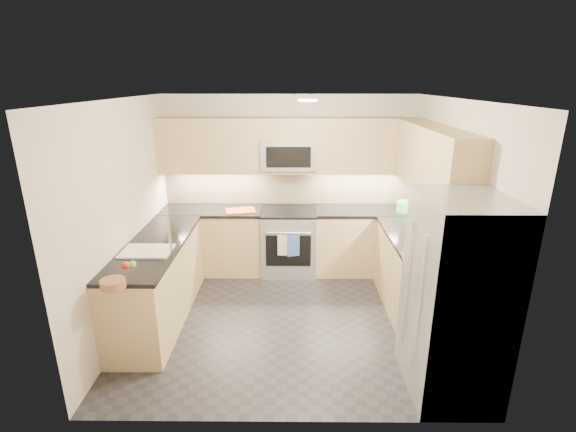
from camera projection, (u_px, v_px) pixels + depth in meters
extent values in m
cube|color=#242429|center=(288.00, 317.00, 4.96)|extent=(3.60, 3.20, 0.00)
cube|color=beige|center=(288.00, 99.00, 4.18)|extent=(3.60, 3.20, 0.02)
cube|color=beige|center=(289.00, 183.00, 6.09)|extent=(3.60, 0.02, 2.50)
cube|color=beige|center=(286.00, 286.00, 3.05)|extent=(3.60, 0.02, 2.50)
cube|color=beige|center=(124.00, 217.00, 4.58)|extent=(0.02, 3.20, 2.50)
cube|color=beige|center=(452.00, 218.00, 4.56)|extent=(0.02, 3.20, 2.50)
cube|color=tan|center=(214.00, 241.00, 6.06)|extent=(1.42, 0.60, 0.90)
cube|color=tan|center=(363.00, 242.00, 6.05)|extent=(1.42, 0.60, 0.90)
cube|color=tan|center=(414.00, 277.00, 4.95)|extent=(0.60, 1.70, 0.90)
cube|color=tan|center=(159.00, 282.00, 4.83)|extent=(0.60, 2.00, 0.90)
cube|color=black|center=(212.00, 210.00, 5.92)|extent=(1.42, 0.63, 0.04)
cube|color=black|center=(365.00, 211.00, 5.90)|extent=(1.42, 0.63, 0.04)
cube|color=black|center=(418.00, 241.00, 4.80)|extent=(0.63, 1.70, 0.04)
cube|color=black|center=(155.00, 245.00, 4.68)|extent=(0.63, 2.00, 0.04)
cube|color=tan|center=(289.00, 145.00, 5.74)|extent=(3.60, 0.35, 0.75)
cube|color=tan|center=(434.00, 161.00, 4.64)|extent=(0.35, 1.95, 0.75)
cube|color=#C7B38F|center=(289.00, 187.00, 6.10)|extent=(3.60, 0.01, 0.51)
cube|color=#C7B38F|center=(437.00, 210.00, 5.00)|extent=(0.01, 2.30, 0.51)
cube|color=#A8ACB0|center=(288.00, 242.00, 6.03)|extent=(0.76, 0.65, 0.91)
cube|color=black|center=(288.00, 211.00, 5.89)|extent=(0.76, 0.65, 0.03)
cube|color=black|center=(288.00, 251.00, 5.72)|extent=(0.62, 0.02, 0.45)
cylinder|color=#B2B5BA|center=(288.00, 233.00, 5.61)|extent=(0.60, 0.02, 0.02)
cube|color=#9CA0A4|center=(289.00, 155.00, 5.76)|extent=(0.76, 0.40, 0.40)
cube|color=black|center=(288.00, 157.00, 5.56)|extent=(0.60, 0.01, 0.28)
cube|color=#A8ABB0|center=(455.00, 298.00, 3.58)|extent=(0.70, 0.90, 1.80)
cylinder|color=#B2B5BA|center=(419.00, 304.00, 3.39)|extent=(0.02, 0.02, 1.20)
cylinder|color=#B2B5BA|center=(407.00, 283.00, 3.73)|extent=(0.02, 0.02, 1.20)
cube|color=white|center=(148.00, 257.00, 4.46)|extent=(0.52, 0.38, 0.16)
cylinder|color=silver|center=(170.00, 240.00, 4.39)|extent=(0.03, 0.03, 0.28)
cylinder|color=#4DB452|center=(406.00, 207.00, 5.78)|extent=(0.33, 0.33, 0.14)
cube|color=#EA4016|center=(241.00, 211.00, 5.82)|extent=(0.45, 0.36, 0.01)
cylinder|color=#926244|center=(113.00, 284.00, 3.66)|extent=(0.28, 0.28, 0.08)
sphere|color=red|center=(125.00, 265.00, 3.85)|extent=(0.07, 0.07, 0.07)
sphere|color=#66A346|center=(133.00, 264.00, 3.87)|extent=(0.07, 0.07, 0.07)
cube|color=white|center=(283.00, 245.00, 5.65)|extent=(0.16, 0.03, 0.30)
cube|color=#374E99|center=(293.00, 245.00, 5.65)|extent=(0.17, 0.06, 0.32)
sphere|color=orange|center=(127.00, 265.00, 3.86)|extent=(0.06, 0.06, 0.06)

